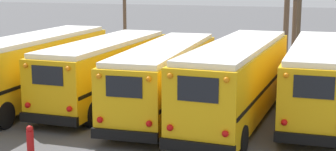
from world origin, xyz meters
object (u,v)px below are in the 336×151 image
at_px(school_bus_0, 34,67).
at_px(school_bus_2, 165,76).
at_px(school_bus_3, 237,79).
at_px(utility_pole, 299,10).
at_px(school_bus_1, 105,69).
at_px(fire_hydrant, 30,140).
at_px(school_bus_4, 318,77).

xyz_separation_m(school_bus_0, school_bus_2, (6.30, 0.28, -0.11)).
xyz_separation_m(school_bus_3, utility_pole, (1.53, 12.59, 2.03)).
bearing_deg(school_bus_0, utility_pole, 49.10).
relative_size(school_bus_0, school_bus_3, 0.97).
distance_m(school_bus_0, school_bus_1, 3.30).
bearing_deg(school_bus_0, school_bus_1, 17.16).
bearing_deg(utility_pole, school_bus_1, -123.78).
bearing_deg(utility_pole, fire_hydrant, -110.84).
bearing_deg(school_bus_3, utility_pole, 83.06).
distance_m(school_bus_0, fire_hydrant, 7.44).
bearing_deg(school_bus_4, school_bus_1, -175.23).
distance_m(school_bus_1, fire_hydrant, 7.39).
relative_size(school_bus_0, school_bus_1, 1.07).
xyz_separation_m(school_bus_3, fire_hydrant, (-5.69, -6.39, -1.22)).
distance_m(school_bus_4, utility_pole, 11.23).
bearing_deg(school_bus_0, fire_hydrant, -59.23).
xyz_separation_m(school_bus_1, school_bus_3, (6.30, -0.89, 0.11)).
height_order(school_bus_0, school_bus_2, school_bus_0).
relative_size(school_bus_4, fire_hydrant, 10.19).
relative_size(school_bus_0, fire_hydrant, 10.36).
height_order(utility_pole, fire_hydrant, utility_pole).
bearing_deg(school_bus_1, school_bus_3, -8.02).
xyz_separation_m(school_bus_2, school_bus_4, (6.30, 1.48, 0.07)).
bearing_deg(utility_pole, school_bus_2, -110.69).
relative_size(school_bus_0, utility_pole, 1.49).
xyz_separation_m(utility_pole, fire_hydrant, (-7.22, -18.98, -3.25)).
bearing_deg(school_bus_3, school_bus_4, 28.01).
height_order(school_bus_0, utility_pole, utility_pole).
bearing_deg(school_bus_4, utility_pole, 98.43).
height_order(school_bus_4, utility_pole, utility_pole).
relative_size(school_bus_2, school_bus_4, 1.00).
relative_size(school_bus_3, fire_hydrant, 10.63).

